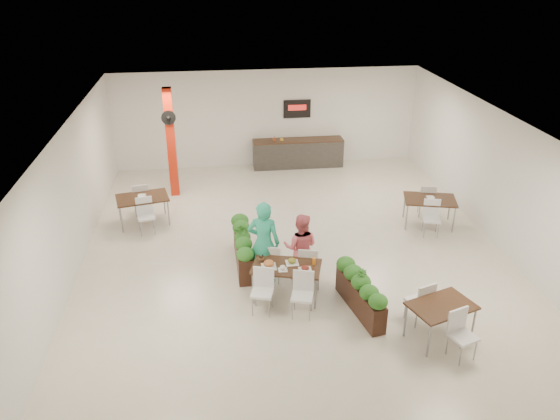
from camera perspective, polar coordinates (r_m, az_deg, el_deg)
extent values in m
plane|color=beige|center=(13.34, 1.42, -4.18)|extent=(12.00, 12.00, 0.00)
cube|color=white|center=(18.24, -1.38, 9.54)|extent=(10.00, 0.10, 3.20)
cube|color=white|center=(7.61, 8.61, -15.86)|extent=(10.00, 0.10, 3.20)
cube|color=white|center=(12.90, -21.04, 0.89)|extent=(0.10, 12.00, 3.20)
cube|color=white|center=(14.23, 21.86, 3.00)|extent=(0.10, 12.00, 3.20)
cube|color=white|center=(12.08, 1.59, 9.13)|extent=(10.00, 12.00, 0.04)
cube|color=red|center=(16.09, -11.29, 6.87)|extent=(0.25, 0.25, 3.20)
cylinder|color=black|center=(15.69, -11.58, 9.43)|extent=(0.40, 0.06, 0.40)
sphere|color=black|center=(15.65, -11.58, 9.39)|extent=(0.12, 0.12, 0.12)
cube|color=#2D2B28|center=(18.39, 1.89, 5.90)|extent=(3.00, 0.60, 0.90)
cube|color=black|center=(18.24, 1.91, 7.29)|extent=(3.00, 0.62, 0.04)
cube|color=black|center=(18.25, 1.80, 10.52)|extent=(0.90, 0.04, 0.60)
cube|color=red|center=(18.21, 1.81, 10.65)|extent=(0.60, 0.02, 0.18)
imported|color=#A2431B|center=(18.10, -0.61, 7.55)|extent=(0.09, 0.09, 0.19)
imported|color=gold|center=(18.13, 0.18, 7.54)|extent=(0.13, 0.13, 0.17)
cube|color=black|center=(11.25, 0.68, -5.94)|extent=(1.57, 1.16, 0.04)
cylinder|color=gray|center=(11.26, -2.84, -8.20)|extent=(0.04, 0.04, 0.71)
cylinder|color=gray|center=(11.11, 3.72, -8.75)|extent=(0.04, 0.04, 0.71)
cylinder|color=gray|center=(11.82, -2.18, -6.40)|extent=(0.04, 0.04, 0.71)
cylinder|color=gray|center=(11.68, 4.04, -6.89)|extent=(0.04, 0.04, 0.71)
cube|color=white|center=(11.95, -0.82, -5.46)|extent=(0.52, 0.52, 0.05)
cube|color=white|center=(11.67, -0.98, -4.88)|extent=(0.41, 0.16, 0.45)
cylinder|color=gray|center=(12.20, 0.11, -6.07)|extent=(0.02, 0.02, 0.43)
cylinder|color=gray|center=(12.25, -1.47, -5.94)|extent=(0.02, 0.02, 0.43)
cylinder|color=gray|center=(11.91, -0.14, -6.91)|extent=(0.02, 0.02, 0.43)
cylinder|color=gray|center=(11.96, -1.76, -6.77)|extent=(0.02, 0.02, 0.43)
cube|color=white|center=(11.86, 3.01, -5.76)|extent=(0.52, 0.52, 0.05)
cube|color=white|center=(11.57, 2.94, -5.18)|extent=(0.41, 0.16, 0.45)
cylinder|color=gray|center=(12.12, 3.88, -6.36)|extent=(0.02, 0.02, 0.43)
cylinder|color=gray|center=(12.15, 2.27, -6.24)|extent=(0.02, 0.02, 0.43)
cylinder|color=gray|center=(11.83, 3.72, -7.21)|extent=(0.02, 0.02, 0.43)
cylinder|color=gray|center=(11.86, 2.07, -7.09)|extent=(0.02, 0.02, 0.43)
cube|color=white|center=(10.96, -1.87, -8.64)|extent=(0.52, 0.52, 0.05)
cube|color=white|center=(10.98, -1.71, -7.01)|extent=(0.41, 0.16, 0.45)
cylinder|color=gray|center=(10.98, -2.91, -10.06)|extent=(0.02, 0.02, 0.43)
cylinder|color=gray|center=(10.93, -1.13, -10.23)|extent=(0.02, 0.02, 0.43)
cylinder|color=gray|center=(11.26, -2.56, -9.07)|extent=(0.02, 0.02, 0.43)
cylinder|color=gray|center=(11.20, -0.83, -9.23)|extent=(0.02, 0.02, 0.43)
cube|color=white|center=(10.86, 2.33, -9.00)|extent=(0.52, 0.52, 0.05)
cube|color=white|center=(10.88, 2.47, -7.35)|extent=(0.41, 0.16, 0.45)
cylinder|color=gray|center=(10.87, 1.30, -10.45)|extent=(0.02, 0.02, 0.43)
cylinder|color=gray|center=(10.84, 3.11, -10.60)|extent=(0.02, 0.02, 0.43)
cylinder|color=gray|center=(11.15, 1.53, -9.44)|extent=(0.02, 0.02, 0.43)
cylinder|color=gray|center=(11.12, 3.29, -9.58)|extent=(0.02, 0.02, 0.43)
cube|color=white|center=(11.20, -1.17, -5.94)|extent=(0.37, 0.37, 0.01)
ellipsoid|color=#A9552A|center=(11.16, -1.18, -5.62)|extent=(0.22, 0.22, 0.13)
cube|color=white|center=(11.33, 1.27, -5.55)|extent=(0.32, 0.32, 0.01)
ellipsoid|color=#C27C22|center=(11.29, 1.27, -5.29)|extent=(0.18, 0.18, 0.11)
cube|color=white|center=(11.09, 2.65, -6.30)|extent=(0.32, 0.32, 0.01)
ellipsoid|color=#501610|center=(11.06, 2.66, -6.06)|extent=(0.16, 0.16, 0.10)
cube|color=white|center=(11.09, 0.29, -6.28)|extent=(0.22, 0.22, 0.01)
ellipsoid|color=white|center=(11.07, 0.29, -6.09)|extent=(0.12, 0.12, 0.07)
cylinder|color=orange|center=(11.28, 3.57, -5.35)|extent=(0.07, 0.07, 0.15)
imported|color=brown|center=(11.38, -2.00, -5.17)|extent=(0.12, 0.12, 0.10)
imported|color=#27AA84|center=(11.65, -1.71, -3.47)|extent=(0.80, 0.63, 1.91)
imported|color=#EF6A76|center=(11.83, 2.17, -3.95)|extent=(0.90, 0.79, 1.58)
cube|color=black|center=(12.62, -3.89, -4.43)|extent=(0.34, 1.91, 0.64)
ellipsoid|color=#1A5919|center=(11.70, -3.65, -4.51)|extent=(0.40, 0.40, 0.32)
ellipsoid|color=#1A5919|center=(12.05, -3.80, -3.57)|extent=(0.40, 0.40, 0.32)
ellipsoid|color=#1A5919|center=(12.40, -3.95, -2.68)|extent=(0.40, 0.40, 0.32)
ellipsoid|color=#1A5919|center=(12.76, -4.08, -1.84)|extent=(0.40, 0.40, 0.32)
ellipsoid|color=#1A5919|center=(13.12, -4.21, -1.04)|extent=(0.40, 0.40, 0.32)
imported|color=#1A5919|center=(12.36, -3.96, -2.33)|extent=(0.37, 0.32, 0.41)
cube|color=black|center=(11.19, 8.34, -9.12)|extent=(0.62, 1.77, 0.58)
ellipsoid|color=#1A5919|center=(10.44, 10.22, -9.36)|extent=(0.40, 0.40, 0.32)
ellipsoid|color=#1A5919|center=(10.70, 9.32, -8.33)|extent=(0.40, 0.40, 0.32)
ellipsoid|color=#1A5919|center=(10.96, 8.47, -7.35)|extent=(0.40, 0.40, 0.32)
ellipsoid|color=#1A5919|center=(11.23, 7.67, -6.42)|extent=(0.40, 0.40, 0.32)
ellipsoid|color=#1A5919|center=(11.51, 6.90, -5.53)|extent=(0.40, 0.40, 0.32)
imported|color=#1A5919|center=(10.93, 8.50, -7.05)|extent=(0.21, 0.21, 0.38)
cube|color=black|center=(14.78, -14.21, 1.25)|extent=(1.48, 1.14, 0.04)
cylinder|color=gray|center=(14.56, -16.22, -1.00)|extent=(0.04, 0.04, 0.71)
cylinder|color=gray|center=(14.64, -11.56, -0.33)|extent=(0.04, 0.04, 0.71)
cylinder|color=gray|center=(15.25, -16.45, 0.20)|extent=(0.04, 0.04, 0.71)
cylinder|color=gray|center=(15.33, -12.00, 0.84)|extent=(0.04, 0.04, 0.71)
cube|color=white|center=(15.44, -14.35, 1.16)|extent=(0.50, 0.50, 0.05)
cube|color=white|center=(15.17, -14.37, 1.74)|extent=(0.42, 0.13, 0.45)
cylinder|color=gray|center=(15.70, -13.72, 0.71)|extent=(0.02, 0.02, 0.43)
cylinder|color=gray|center=(15.68, -14.94, 0.53)|extent=(0.02, 0.02, 0.43)
cylinder|color=gray|center=(15.39, -13.56, 0.21)|extent=(0.02, 0.02, 0.43)
cylinder|color=gray|center=(15.37, -14.81, 0.03)|extent=(0.02, 0.02, 0.43)
cube|color=white|center=(14.35, -13.82, -0.69)|extent=(0.50, 0.50, 0.05)
cube|color=white|center=(14.42, -14.01, 0.52)|extent=(0.42, 0.13, 0.45)
cylinder|color=gray|center=(14.29, -14.32, -1.92)|extent=(0.02, 0.02, 0.43)
cylinder|color=gray|center=(14.31, -12.97, -1.72)|extent=(0.02, 0.02, 0.43)
cylinder|color=gray|center=(14.59, -14.47, -1.34)|extent=(0.02, 0.02, 0.43)
cylinder|color=gray|center=(14.62, -13.15, -1.15)|extent=(0.02, 0.02, 0.43)
imported|color=white|center=(14.76, -14.23, 1.42)|extent=(0.22, 0.22, 0.05)
cube|color=black|center=(14.76, 15.41, 1.07)|extent=(1.49, 1.18, 0.04)
cylinder|color=gray|center=(14.49, 13.08, -0.76)|extent=(0.04, 0.04, 0.71)
cylinder|color=gray|center=(14.67, 17.71, -1.00)|extent=(0.04, 0.04, 0.71)
cylinder|color=gray|center=(15.17, 12.86, 0.49)|extent=(0.04, 0.04, 0.71)
cylinder|color=gray|center=(15.35, 17.29, 0.24)|extent=(0.04, 0.04, 0.71)
cube|color=white|center=(15.41, 15.03, 1.03)|extent=(0.51, 0.51, 0.05)
cube|color=white|center=(15.14, 15.22, 1.60)|extent=(0.42, 0.15, 0.45)
cylinder|color=gray|center=(15.68, 15.49, 0.47)|extent=(0.02, 0.02, 0.43)
cylinder|color=gray|center=(15.64, 14.26, 0.54)|extent=(0.02, 0.02, 0.43)
cylinder|color=gray|center=(15.38, 15.63, -0.06)|extent=(0.02, 0.02, 0.43)
cylinder|color=gray|center=(15.33, 14.38, 0.01)|extent=(0.02, 0.02, 0.43)
cube|color=white|center=(14.33, 15.55, -0.93)|extent=(0.51, 0.51, 0.05)
cube|color=white|center=(14.40, 15.58, 0.29)|extent=(0.42, 0.15, 0.45)
cylinder|color=gray|center=(14.26, 14.85, -2.04)|extent=(0.02, 0.02, 0.43)
cylinder|color=gray|center=(14.31, 16.20, -2.11)|extent=(0.02, 0.02, 0.43)
cylinder|color=gray|center=(14.56, 14.71, -1.43)|extent=(0.02, 0.02, 0.43)
cylinder|color=gray|center=(14.61, 16.03, -1.50)|extent=(0.02, 0.02, 0.43)
imported|color=white|center=(14.74, 15.43, 1.23)|extent=(0.22, 0.22, 0.05)
cube|color=black|center=(10.53, 16.55, -9.57)|extent=(1.35, 1.11, 0.04)
cylinder|color=gray|center=(10.26, 15.28, -13.04)|extent=(0.04, 0.04, 0.71)
cylinder|color=gray|center=(10.88, 19.55, -11.22)|extent=(0.04, 0.04, 0.71)
cylinder|color=gray|center=(10.64, 12.98, -11.18)|extent=(0.04, 0.04, 0.71)
cylinder|color=gray|center=(11.24, 17.21, -9.55)|extent=(0.04, 0.04, 0.71)
cube|color=white|center=(11.04, 14.30, -9.24)|extent=(0.53, 0.53, 0.05)
cube|color=white|center=(10.79, 15.09, -8.64)|extent=(0.41, 0.17, 0.45)
cylinder|color=gray|center=(11.37, 14.30, -9.56)|extent=(0.02, 0.02, 0.43)
cylinder|color=gray|center=(11.18, 12.94, -10.05)|extent=(0.02, 0.02, 0.43)
cylinder|color=gray|center=(11.17, 15.41, -10.41)|extent=(0.02, 0.02, 0.43)
cylinder|color=gray|center=(10.98, 14.04, -10.94)|extent=(0.02, 0.02, 0.43)
cube|color=white|center=(10.36, 18.58, -12.46)|extent=(0.53, 0.53, 0.05)
cube|color=white|center=(10.32, 18.04, -10.81)|extent=(0.41, 0.17, 0.45)
cylinder|color=gray|center=(10.31, 18.35, -14.29)|extent=(0.02, 0.02, 0.43)
cylinder|color=gray|center=(10.52, 19.73, -13.64)|extent=(0.02, 0.02, 0.43)
cylinder|color=gray|center=(10.49, 17.06, -13.30)|extent=(0.02, 0.02, 0.43)
cylinder|color=gray|center=(10.69, 18.45, -12.69)|extent=(0.02, 0.02, 0.43)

